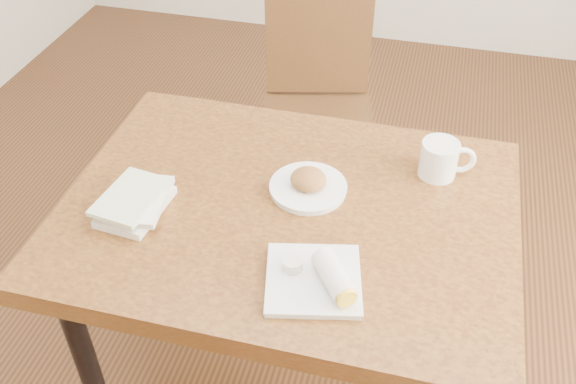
% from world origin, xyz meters
% --- Properties ---
extents(ground, '(4.00, 5.00, 0.01)m').
position_xyz_m(ground, '(0.00, 0.00, -0.01)').
color(ground, '#472814').
rests_on(ground, ground).
extents(table, '(1.17, 0.87, 0.75)m').
position_xyz_m(table, '(0.00, 0.00, 0.67)').
color(table, brown).
rests_on(table, ground).
extents(chair_far, '(0.51, 0.51, 0.95)m').
position_xyz_m(chair_far, '(-0.11, 0.88, 0.55)').
color(chair_far, '#452D13').
rests_on(chair_far, ground).
extents(plate_scone, '(0.21, 0.21, 0.07)m').
position_xyz_m(plate_scone, '(0.04, 0.08, 0.77)').
color(plate_scone, white).
rests_on(plate_scone, table).
extents(coffee_mug, '(0.15, 0.10, 0.10)m').
position_xyz_m(coffee_mug, '(0.37, 0.23, 0.80)').
color(coffee_mug, white).
rests_on(coffee_mug, table).
extents(plate_burrito, '(0.26, 0.26, 0.07)m').
position_xyz_m(plate_burrito, '(0.14, -0.24, 0.77)').
color(plate_burrito, white).
rests_on(plate_burrito, table).
extents(book_stack, '(0.17, 0.22, 0.05)m').
position_xyz_m(book_stack, '(-0.37, -0.11, 0.78)').
color(book_stack, white).
rests_on(book_stack, table).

